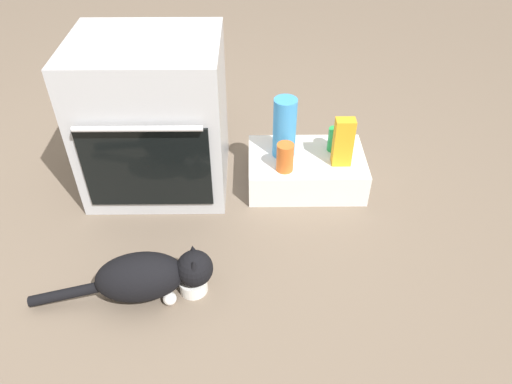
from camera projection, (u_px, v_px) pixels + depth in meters
ground at (159, 234)px, 2.17m from camera, size 8.00×8.00×0.00m
oven at (153, 118)px, 2.24m from camera, size 0.66×0.59×0.73m
pantry_cabinet at (306, 170)px, 2.40m from camera, size 0.57×0.37×0.17m
food_bowl at (193, 284)px, 1.91m from camera, size 0.11×0.11×0.08m
cat at (149, 276)px, 1.84m from camera, size 0.71×0.24×0.21m
soda_can at (335, 139)px, 2.35m from camera, size 0.07×0.07×0.12m
water_bottle at (285, 128)px, 2.26m from camera, size 0.11×0.11×0.30m
sauce_jar at (285, 157)px, 2.22m from camera, size 0.08×0.08×0.14m
juice_carton at (343, 142)px, 2.23m from camera, size 0.09×0.06×0.24m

